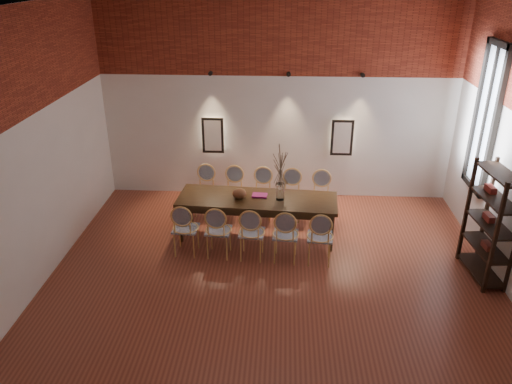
# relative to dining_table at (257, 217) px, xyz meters

# --- Properties ---
(floor) EXTENTS (7.00, 7.00, 0.02)m
(floor) POSITION_rel_dining_table_xyz_m (0.30, -1.69, -0.39)
(floor) COLOR brown
(floor) RESTS_ON ground
(ceiling) EXTENTS (7.00, 7.00, 0.02)m
(ceiling) POSITION_rel_dining_table_xyz_m (0.30, -1.69, 3.63)
(ceiling) COLOR silver
(ceiling) RESTS_ON ground
(wall_back) EXTENTS (7.00, 0.10, 4.00)m
(wall_back) POSITION_rel_dining_table_xyz_m (0.30, 1.86, 1.62)
(wall_back) COLOR silver
(wall_back) RESTS_ON ground
(wall_front) EXTENTS (7.00, 0.10, 4.00)m
(wall_front) POSITION_rel_dining_table_xyz_m (0.30, -5.24, 1.62)
(wall_front) COLOR silver
(wall_front) RESTS_ON ground
(wall_left) EXTENTS (0.10, 7.00, 4.00)m
(wall_left) POSITION_rel_dining_table_xyz_m (-3.25, -1.69, 1.62)
(wall_left) COLOR silver
(wall_left) RESTS_ON ground
(brick_band_back) EXTENTS (7.00, 0.02, 1.50)m
(brick_band_back) POSITION_rel_dining_table_xyz_m (0.30, 1.79, 2.88)
(brick_band_back) COLOR maroon
(brick_band_back) RESTS_ON ground
(brick_band_front) EXTENTS (7.00, 0.02, 1.50)m
(brick_band_front) POSITION_rel_dining_table_xyz_m (0.30, -5.17, 2.88)
(brick_band_front) COLOR maroon
(brick_band_front) RESTS_ON ground
(niche_left) EXTENTS (0.36, 0.06, 0.66)m
(niche_left) POSITION_rel_dining_table_xyz_m (-1.00, 1.76, 0.93)
(niche_left) COLOR #FFEAC6
(niche_left) RESTS_ON wall_back
(niche_right) EXTENTS (0.36, 0.06, 0.66)m
(niche_right) POSITION_rel_dining_table_xyz_m (1.60, 1.76, 0.93)
(niche_right) COLOR #FFEAC6
(niche_right) RESTS_ON wall_back
(spot_fixture_left) EXTENTS (0.08, 0.10, 0.08)m
(spot_fixture_left) POSITION_rel_dining_table_xyz_m (-1.00, 1.73, 2.17)
(spot_fixture_left) COLOR black
(spot_fixture_left) RESTS_ON wall_back
(spot_fixture_mid) EXTENTS (0.08, 0.10, 0.08)m
(spot_fixture_mid) POSITION_rel_dining_table_xyz_m (0.50, 1.73, 2.17)
(spot_fixture_mid) COLOR black
(spot_fixture_mid) RESTS_ON wall_back
(spot_fixture_right) EXTENTS (0.08, 0.10, 0.08)m
(spot_fixture_right) POSITION_rel_dining_table_xyz_m (1.90, 1.73, 2.17)
(spot_fixture_right) COLOR black
(spot_fixture_right) RESTS_ON wall_back
(window_glass) EXTENTS (0.02, 0.78, 2.38)m
(window_glass) POSITION_rel_dining_table_xyz_m (3.76, 0.31, 1.77)
(window_glass) COLOR silver
(window_glass) RESTS_ON wall_right
(window_frame) EXTENTS (0.08, 0.90, 2.50)m
(window_frame) POSITION_rel_dining_table_xyz_m (3.74, 0.31, 1.77)
(window_frame) COLOR black
(window_frame) RESTS_ON wall_right
(window_mullion) EXTENTS (0.06, 0.06, 2.40)m
(window_mullion) POSITION_rel_dining_table_xyz_m (3.74, 0.31, 1.77)
(window_mullion) COLOR black
(window_mullion) RESTS_ON wall_right
(dining_table) EXTENTS (2.83, 1.08, 0.75)m
(dining_table) POSITION_rel_dining_table_xyz_m (0.00, 0.00, 0.00)
(dining_table) COLOR #392411
(dining_table) RESTS_ON floor
(chair_near_a) EXTENTS (0.47, 0.47, 0.94)m
(chair_near_a) POSITION_rel_dining_table_xyz_m (-1.16, -0.65, 0.09)
(chair_near_a) COLOR #E8B966
(chair_near_a) RESTS_ON floor
(chair_near_b) EXTENTS (0.47, 0.47, 0.94)m
(chair_near_b) POSITION_rel_dining_table_xyz_m (-0.60, -0.69, 0.09)
(chair_near_b) COLOR #E8B966
(chair_near_b) RESTS_ON floor
(chair_near_c) EXTENTS (0.47, 0.47, 0.94)m
(chair_near_c) POSITION_rel_dining_table_xyz_m (-0.05, -0.72, 0.09)
(chair_near_c) COLOR #E8B966
(chair_near_c) RESTS_ON floor
(chair_near_d) EXTENTS (0.47, 0.47, 0.94)m
(chair_near_d) POSITION_rel_dining_table_xyz_m (0.50, -0.76, 0.09)
(chair_near_d) COLOR #E8B966
(chair_near_d) RESTS_ON floor
(chair_near_e) EXTENTS (0.47, 0.47, 0.94)m
(chair_near_e) POSITION_rel_dining_table_xyz_m (1.06, -0.80, 0.09)
(chair_near_e) COLOR #E8B966
(chair_near_e) RESTS_ON floor
(chair_far_a) EXTENTS (0.47, 0.47, 0.94)m
(chair_far_a) POSITION_rel_dining_table_xyz_m (-1.06, 0.80, 0.09)
(chair_far_a) COLOR #E8B966
(chair_far_a) RESTS_ON floor
(chair_far_b) EXTENTS (0.47, 0.47, 0.94)m
(chair_far_b) POSITION_rel_dining_table_xyz_m (-0.50, 0.76, 0.09)
(chair_far_b) COLOR #E8B966
(chair_far_b) RESTS_ON floor
(chair_far_c) EXTENTS (0.47, 0.47, 0.94)m
(chair_far_c) POSITION_rel_dining_table_xyz_m (0.05, 0.72, 0.09)
(chair_far_c) COLOR #E8B966
(chair_far_c) RESTS_ON floor
(chair_far_d) EXTENTS (0.47, 0.47, 0.94)m
(chair_far_d) POSITION_rel_dining_table_xyz_m (0.60, 0.69, 0.09)
(chair_far_d) COLOR #E8B966
(chair_far_d) RESTS_ON floor
(chair_far_e) EXTENTS (0.47, 0.47, 0.94)m
(chair_far_e) POSITION_rel_dining_table_xyz_m (1.16, 0.65, 0.09)
(chair_far_e) COLOR #E8B966
(chair_far_e) RESTS_ON floor
(vase) EXTENTS (0.14, 0.14, 0.30)m
(vase) POSITION_rel_dining_table_xyz_m (0.40, -0.03, 0.53)
(vase) COLOR silver
(vase) RESTS_ON dining_table
(dried_branches) EXTENTS (0.50, 0.50, 0.70)m
(dried_branches) POSITION_rel_dining_table_xyz_m (0.40, -0.03, 0.98)
(dried_branches) COLOR #473B2A
(dried_branches) RESTS_ON vase
(bowl) EXTENTS (0.24, 0.24, 0.18)m
(bowl) POSITION_rel_dining_table_xyz_m (-0.31, -0.03, 0.46)
(bowl) COLOR #5B311A
(bowl) RESTS_ON dining_table
(book) EXTENTS (0.27, 0.20, 0.03)m
(book) POSITION_rel_dining_table_xyz_m (0.04, 0.08, 0.39)
(book) COLOR #941665
(book) RESTS_ON dining_table
(shelving_rack) EXTENTS (0.48, 1.03, 1.80)m
(shelving_rack) POSITION_rel_dining_table_xyz_m (3.58, -1.03, 0.53)
(shelving_rack) COLOR black
(shelving_rack) RESTS_ON floor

